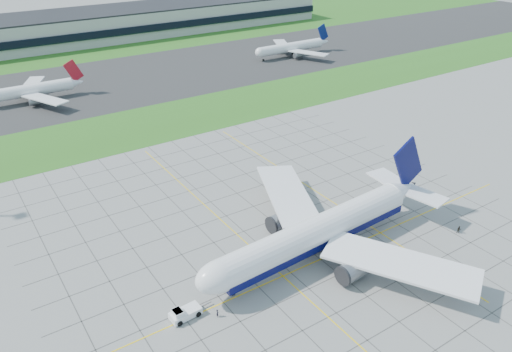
{
  "coord_description": "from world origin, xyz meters",
  "views": [
    {
      "loc": [
        -58.94,
        -65.69,
        65.77
      ],
      "look_at": [
        2.25,
        26.31,
        7.0
      ],
      "focal_mm": 35.0,
      "sensor_mm": 36.0,
      "label": 1
    }
  ],
  "objects": [
    {
      "name": "asphalt_taxiway",
      "position": [
        0.0,
        145.0,
        0.03
      ],
      "size": [
        700.0,
        75.0,
        0.04
      ],
      "primitive_type": "cube",
      "color": "#383838",
      "rests_on": "ground"
    },
    {
      "name": "distant_jet_2",
      "position": [
        97.57,
        136.79,
        4.49
      ],
      "size": [
        43.71,
        42.66,
        14.08
      ],
      "color": "white",
      "rests_on": "ground"
    },
    {
      "name": "crew_near",
      "position": [
        -26.79,
        -4.63,
        0.83
      ],
      "size": [
        0.6,
        0.71,
        1.66
      ],
      "primitive_type": "imported",
      "rotation": [
        0.0,
        0.0,
        1.17
      ],
      "color": "black",
      "rests_on": "ground"
    },
    {
      "name": "pushback_tug",
      "position": [
        -31.99,
        -1.46,
        1.04
      ],
      "size": [
        8.5,
        3.25,
        2.35
      ],
      "rotation": [
        0.0,
        0.0,
        0.06
      ],
      "color": "white",
      "rests_on": "ground"
    },
    {
      "name": "airliner",
      "position": [
        0.8,
        0.19,
        5.52
      ],
      "size": [
        64.13,
        64.84,
        20.17
      ],
      "rotation": [
        0.0,
        0.0,
        0.06
      ],
      "color": "white",
      "rests_on": "ground"
    },
    {
      "name": "ground",
      "position": [
        0.0,
        0.0,
        0.0
      ],
      "size": [
        1400.0,
        1400.0,
        0.0
      ],
      "primitive_type": "plane",
      "color": "gray",
      "rests_on": "ground"
    },
    {
      "name": "grass_median",
      "position": [
        0.0,
        90.0,
        0.02
      ],
      "size": [
        700.0,
        35.0,
        0.04
      ],
      "primitive_type": "cube",
      "color": "#2E611B",
      "rests_on": "ground"
    },
    {
      "name": "distant_jet_1",
      "position": [
        -27.64,
        137.57,
        4.48
      ],
      "size": [
        35.6,
        42.66,
        14.08
      ],
      "color": "white",
      "rests_on": "ground"
    },
    {
      "name": "grass_far",
      "position": [
        0.0,
        255.0,
        0.02
      ],
      "size": [
        700.0,
        145.0,
        0.04
      ],
      "primitive_type": "cube",
      "color": "#2E611B",
      "rests_on": "ground"
    },
    {
      "name": "terminal",
      "position": [
        40.0,
        229.87,
        7.89
      ],
      "size": [
        260.0,
        43.0,
        15.8
      ],
      "color": "#B7B7B2",
      "rests_on": "ground"
    },
    {
      "name": "crew_far",
      "position": [
        32.88,
        -12.12,
        0.95
      ],
      "size": [
        1.17,
        1.15,
        1.9
      ],
      "primitive_type": "imported",
      "rotation": [
        0.0,
        0.0,
        -0.73
      ],
      "color": "black",
      "rests_on": "ground"
    },
    {
      "name": "apron_markings",
      "position": [
        0.43,
        11.09,
        0.02
      ],
      "size": [
        120.0,
        130.0,
        0.03
      ],
      "color": "#474744",
      "rests_on": "ground"
    }
  ]
}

